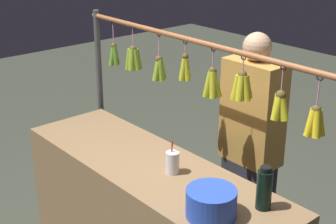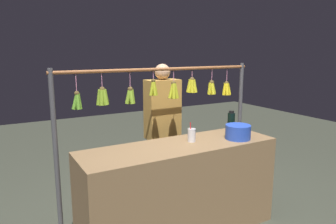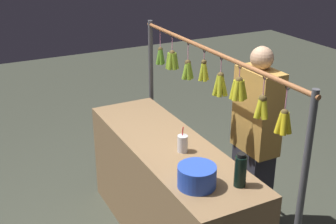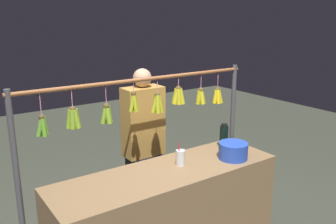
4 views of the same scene
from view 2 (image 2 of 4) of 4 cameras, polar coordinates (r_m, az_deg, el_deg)
name	(u,v)px [view 2 (image 2 of 4)]	position (r m, az deg, el deg)	size (l,w,h in m)	color
market_counter	(180,189)	(3.16, 2.11, -13.70)	(1.93, 0.59, 0.90)	olive
display_rack	(164,107)	(3.24, -0.82, 0.82)	(2.18, 0.12, 1.63)	#4C4C51
water_bottle	(231,122)	(3.50, 11.31, -1.78)	(0.08, 0.08, 0.23)	black
blue_bucket	(238,132)	(3.25, 12.49, -3.53)	(0.25, 0.25, 0.14)	blue
drink_cup	(192,135)	(3.09, 4.28, -4.17)	(0.08, 0.08, 0.19)	silver
vendor_person	(163,135)	(3.69, -0.98, -4.19)	(0.39, 0.21, 1.63)	#2D2D38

